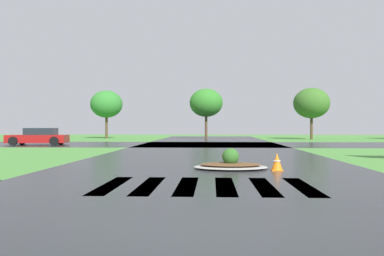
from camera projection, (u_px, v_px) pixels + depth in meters
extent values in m
cube|color=#478438|center=(200.00, 248.00, 4.86)|extent=(120.00, 120.00, 0.10)
cube|color=#232628|center=(208.00, 164.00, 14.85)|extent=(10.58, 80.00, 0.01)
cube|color=#232628|center=(210.00, 144.00, 30.80)|extent=(90.00, 9.52, 0.01)
cube|color=white|center=(111.00, 185.00, 9.65)|extent=(0.45, 3.05, 0.01)
cube|color=white|center=(149.00, 185.00, 9.61)|extent=(0.45, 3.05, 0.01)
cube|color=white|center=(187.00, 186.00, 9.56)|extent=(0.45, 3.05, 0.01)
cube|color=white|center=(225.00, 186.00, 9.52)|extent=(0.45, 3.05, 0.01)
cube|color=white|center=(264.00, 186.00, 9.47)|extent=(0.45, 3.05, 0.01)
cube|color=white|center=(303.00, 186.00, 9.43)|extent=(0.45, 3.05, 0.01)
ellipsoid|color=#9E9B93|center=(231.00, 167.00, 13.34)|extent=(2.43, 1.74, 0.12)
ellipsoid|color=brown|center=(231.00, 164.00, 13.34)|extent=(1.99, 1.43, 0.10)
sphere|color=#2D6023|center=(231.00, 157.00, 13.34)|extent=(0.56, 0.56, 0.56)
cube|color=maroon|center=(38.00, 139.00, 30.09)|extent=(4.42, 2.21, 0.58)
cube|color=#1E232B|center=(41.00, 131.00, 30.10)|extent=(2.28, 1.77, 0.51)
cylinder|color=black|center=(13.00, 141.00, 29.09)|extent=(0.66, 0.29, 0.64)
cylinder|color=black|center=(22.00, 140.00, 30.92)|extent=(0.66, 0.29, 0.64)
cylinder|color=black|center=(54.00, 141.00, 29.26)|extent=(0.66, 0.29, 0.64)
cylinder|color=black|center=(61.00, 140.00, 31.09)|extent=(0.66, 0.29, 0.64)
cone|color=orange|center=(277.00, 162.00, 12.77)|extent=(0.36, 0.36, 0.56)
torus|color=white|center=(277.00, 161.00, 12.77)|extent=(0.23, 0.23, 0.04)
cube|color=orange|center=(277.00, 170.00, 12.77)|extent=(0.36, 0.36, 0.03)
cylinder|color=#4C3823|center=(107.00, 127.00, 45.44)|extent=(0.28, 0.28, 2.60)
ellipsoid|color=#2E772C|center=(106.00, 104.00, 45.43)|extent=(3.58, 3.58, 3.04)
cylinder|color=#4C3823|center=(206.00, 127.00, 44.02)|extent=(0.28, 0.28, 2.66)
ellipsoid|color=#2E7426|center=(206.00, 103.00, 44.01)|extent=(3.59, 3.59, 3.06)
cylinder|color=#4C3823|center=(311.00, 128.00, 42.19)|extent=(0.28, 0.28, 2.48)
ellipsoid|color=#366523|center=(312.00, 103.00, 42.18)|extent=(3.73, 3.73, 3.17)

